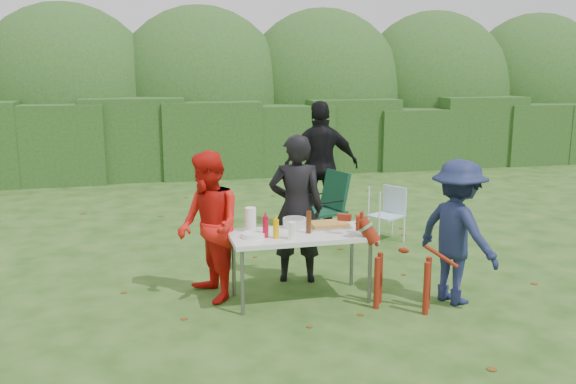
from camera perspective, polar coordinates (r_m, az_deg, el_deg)
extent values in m
plane|color=#1E4211|center=(6.72, 1.03, -9.86)|extent=(80.00, 80.00, 0.00)
cube|color=#23471C|center=(14.23, -7.33, 5.01)|extent=(22.00, 1.40, 1.70)
ellipsoid|color=#3D6628|center=(15.75, -8.10, 8.36)|extent=(20.00, 2.60, 3.20)
cube|color=silver|center=(6.46, 1.21, -4.06)|extent=(1.50, 0.70, 0.05)
cylinder|color=slate|center=(6.18, -4.29, -8.45)|extent=(0.04, 0.04, 0.69)
cylinder|color=slate|center=(6.53, 7.67, -7.41)|extent=(0.04, 0.04, 0.69)
cylinder|color=slate|center=(6.70, -5.10, -6.84)|extent=(0.04, 0.04, 0.69)
cylinder|color=slate|center=(7.02, 5.99, -5.99)|extent=(0.04, 0.04, 0.69)
imported|color=black|center=(7.00, 0.78, -1.58)|extent=(0.71, 0.55, 1.73)
imported|color=red|center=(6.50, -7.43, -3.25)|extent=(0.79, 0.91, 1.61)
imported|color=black|center=(9.26, 3.12, 2.43)|extent=(1.18, 0.53, 1.97)
imported|color=#192046|center=(6.63, 15.57, -3.62)|extent=(0.87, 1.12, 1.53)
cube|color=#B7B7BA|center=(6.69, 3.84, -3.22)|extent=(0.45, 0.30, 0.02)
cube|color=#BE8B39|center=(6.69, 3.84, -2.98)|extent=(0.40, 0.26, 0.04)
cylinder|color=#DBA000|center=(6.23, -1.14, -3.47)|extent=(0.06, 0.06, 0.20)
cylinder|color=#A90A23|center=(6.26, -2.11, -3.30)|extent=(0.06, 0.06, 0.22)
cylinder|color=#47230F|center=(6.42, 1.95, -2.82)|extent=(0.06, 0.06, 0.24)
cylinder|color=white|center=(6.49, -3.53, -2.59)|extent=(0.12, 0.12, 0.26)
cylinder|color=white|center=(6.20, 0.39, -3.64)|extent=(0.08, 0.08, 0.18)
cylinder|color=silver|center=(6.67, 0.62, -2.88)|extent=(0.26, 0.26, 0.10)
cylinder|color=white|center=(6.29, -3.27, -4.05)|extent=(0.24, 0.24, 0.05)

